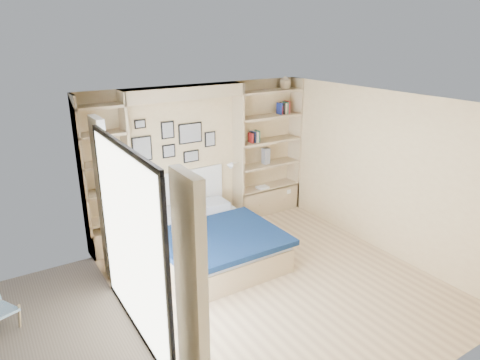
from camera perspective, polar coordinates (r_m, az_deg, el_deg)
ground at (r=6.16m, az=4.64°, el=-13.30°), size 4.50×4.50×0.00m
room_shell at (r=6.67m, az=-5.61°, el=-0.38°), size 4.50×4.50×4.50m
bed at (r=6.62m, az=-4.15°, el=-8.07°), size 1.75×2.23×1.07m
photo_gallery at (r=7.11m, az=-8.81°, el=5.15°), size 1.48×0.02×0.82m
reading_lamps at (r=7.11m, az=-6.75°, el=1.02°), size 1.92×0.12×0.15m
shelf_decor at (r=7.68m, az=2.19°, el=7.05°), size 3.52×0.23×2.03m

